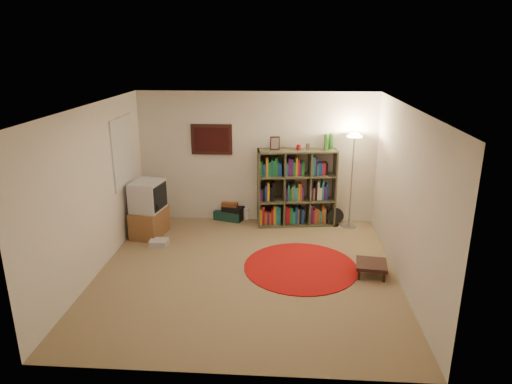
{
  "coord_description": "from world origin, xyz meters",
  "views": [
    {
      "loc": [
        0.55,
        -6.19,
        3.29
      ],
      "look_at": [
        0.1,
        0.6,
        1.1
      ],
      "focal_mm": 32.0,
      "sensor_mm": 36.0,
      "label": 1
    }
  ],
  "objects_px": {
    "bookshelf": "(295,189)",
    "tv_stand": "(149,210)",
    "side_table": "(371,265)",
    "suitcase": "(230,215)",
    "floor_lamp": "(354,150)",
    "floor_fan": "(335,217)"
  },
  "relations": [
    {
      "from": "bookshelf",
      "to": "floor_lamp",
      "type": "relative_size",
      "value": 0.97
    },
    {
      "from": "floor_fan",
      "to": "suitcase",
      "type": "distance_m",
      "value": 2.07
    },
    {
      "from": "suitcase",
      "to": "side_table",
      "type": "relative_size",
      "value": 1.25
    },
    {
      "from": "side_table",
      "to": "suitcase",
      "type": "bearing_deg",
      "value": 137.72
    },
    {
      "from": "bookshelf",
      "to": "side_table",
      "type": "distance_m",
      "value": 2.37
    },
    {
      "from": "floor_lamp",
      "to": "tv_stand",
      "type": "bearing_deg",
      "value": -169.78
    },
    {
      "from": "bookshelf",
      "to": "floor_lamp",
      "type": "distance_m",
      "value": 1.3
    },
    {
      "from": "bookshelf",
      "to": "suitcase",
      "type": "relative_size",
      "value": 2.79
    },
    {
      "from": "side_table",
      "to": "floor_lamp",
      "type": "bearing_deg",
      "value": 92.51
    },
    {
      "from": "suitcase",
      "to": "side_table",
      "type": "xyz_separation_m",
      "value": [
        2.4,
        -2.19,
        0.08
      ]
    },
    {
      "from": "floor_lamp",
      "to": "floor_fan",
      "type": "xyz_separation_m",
      "value": [
        -0.26,
        0.01,
        -1.31
      ]
    },
    {
      "from": "floor_lamp",
      "to": "bookshelf",
      "type": "bearing_deg",
      "value": 175.97
    },
    {
      "from": "bookshelf",
      "to": "floor_fan",
      "type": "relative_size",
      "value": 4.89
    },
    {
      "from": "floor_fan",
      "to": "tv_stand",
      "type": "xyz_separation_m",
      "value": [
        -3.39,
        -0.67,
        0.31
      ]
    },
    {
      "from": "side_table",
      "to": "bookshelf",
      "type": "bearing_deg",
      "value": 119.05
    },
    {
      "from": "floor_lamp",
      "to": "side_table",
      "type": "height_order",
      "value": "floor_lamp"
    },
    {
      "from": "tv_stand",
      "to": "side_table",
      "type": "xyz_separation_m",
      "value": [
        3.74,
        -1.29,
        -0.32
      ]
    },
    {
      "from": "suitcase",
      "to": "bookshelf",
      "type": "bearing_deg",
      "value": 9.46
    },
    {
      "from": "tv_stand",
      "to": "suitcase",
      "type": "height_order",
      "value": "tv_stand"
    },
    {
      "from": "bookshelf",
      "to": "tv_stand",
      "type": "relative_size",
      "value": 1.72
    },
    {
      "from": "floor_fan",
      "to": "tv_stand",
      "type": "distance_m",
      "value": 3.47
    },
    {
      "from": "bookshelf",
      "to": "side_table",
      "type": "height_order",
      "value": "bookshelf"
    }
  ]
}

